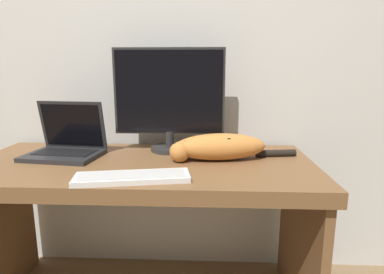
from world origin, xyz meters
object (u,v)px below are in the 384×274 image
object	(u,v)px
monitor	(169,98)
laptop	(66,145)
external_keyboard	(132,177)
cat	(218,146)

from	to	relation	value
monitor	laptop	bearing A→B (deg)	-165.50
laptop	external_keyboard	world-z (taller)	laptop
laptop	cat	bearing A→B (deg)	4.40
laptop	cat	world-z (taller)	laptop
monitor	external_keyboard	distance (m)	0.52
laptop	external_keyboard	bearing A→B (deg)	-32.61
monitor	external_keyboard	xyz separation A→B (m)	(-0.09, -0.44, -0.25)
laptop	cat	distance (m)	0.71
monitor	cat	size ratio (longest dim) A/B	0.93
external_keyboard	cat	distance (m)	0.44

